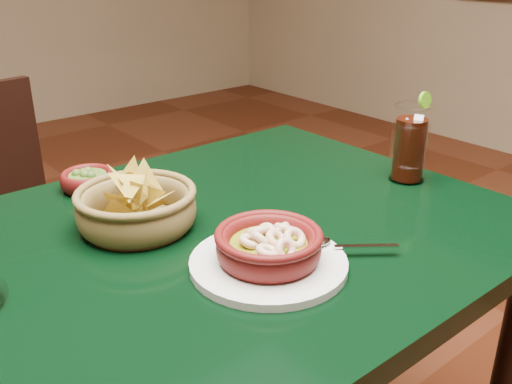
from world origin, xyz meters
TOP-DOWN VIEW (x-y plane):
  - dining_table at (0.00, 0.00)m, footprint 1.20×0.80m
  - dining_chair at (-0.10, 0.71)m, footprint 0.47×0.47m
  - shrimp_plate at (0.06, -0.15)m, footprint 0.30×0.24m
  - chip_basket at (-0.03, 0.10)m, footprint 0.24×0.24m
  - guacamole_ramekin at (-0.02, 0.32)m, footprint 0.13×0.13m
  - cola_drink at (0.52, -0.06)m, footprint 0.16×0.16m

SIDE VIEW (x-z plane):
  - dining_chair at x=-0.10m, z-range 0.04..0.93m
  - dining_table at x=0.00m, z-range 0.28..1.03m
  - guacamole_ramekin at x=-0.02m, z-range 0.75..0.79m
  - shrimp_plate at x=0.06m, z-range 0.74..0.82m
  - chip_basket at x=-0.03m, z-range 0.71..0.86m
  - cola_drink at x=0.52m, z-range 0.74..0.92m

